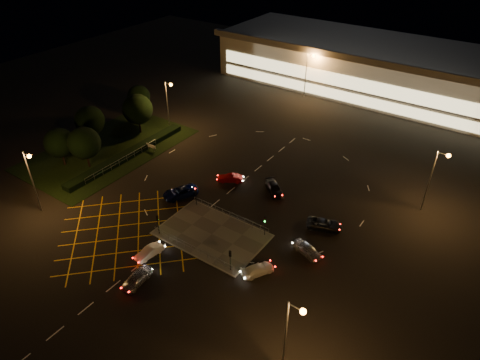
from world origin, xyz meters
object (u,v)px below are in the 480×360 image
Objects in this scene: car_right_silver at (307,250)px; car_east_grey at (324,224)px; signal_nw at (196,192)px; signal_se at (230,257)px; car_near_silver at (137,278)px; car_left_blue at (180,192)px; signal_ne at (265,222)px; car_approach_white at (258,269)px; car_circ_red at (230,178)px; car_queue_white at (149,252)px; signal_sw at (158,221)px; car_far_dkgrey at (274,188)px.

car_right_silver is 0.85× the size of car_east_grey.
car_east_grey is (18.02, 6.02, -1.68)m from signal_nw.
signal_se reaches higher than car_right_silver.
car_near_silver is 0.80× the size of car_left_blue.
car_near_silver is at bearing -116.88° from signal_ne.
car_circ_red is at bearing -15.61° from car_approach_white.
signal_se reaches higher than car_queue_white.
signal_sw is 0.58× the size of car_left_blue.
car_approach_white is at bearing -23.19° from signal_nw.
car_right_silver reaches higher than car_east_grey.
car_right_silver is 5.94m from car_east_grey.
car_queue_white is at bearing 111.00° from car_near_silver.
car_circ_red is at bearing 103.05° from car_queue_white.
signal_se is 14.41m from signal_nw.
signal_sw is 4.59m from car_queue_white.
signal_sw is at bearing -32.03° from car_circ_red.
signal_ne is 0.73× the size of car_near_silver.
car_right_silver is (6.42, 0.09, -1.65)m from signal_ne.
signal_se is 7.99m from signal_ne.
car_far_dkgrey is at bearing 50.95° from signal_nw.
car_east_grey is at bearing 44.99° from signal_ne.
car_far_dkgrey is at bearing 66.19° from car_right_silver.
car_far_dkgrey is 0.97× the size of car_east_grey.
signal_se is 1.00× the size of signal_nw.
signal_sw reaches higher than car_far_dkgrey.
car_east_grey is at bearing -74.46° from car_approach_white.
signal_sw is at bearing -38.84° from car_left_blue.
car_circ_red is (-7.34, -1.52, -0.04)m from car_far_dkgrey.
signal_se reaches higher than car_approach_white.
car_queue_white is 13.34m from car_left_blue.
car_circ_red is 0.81× the size of car_east_grey.
signal_sw is 20.18m from car_right_silver.
car_right_silver is (14.48, 16.00, -0.02)m from car_near_silver.
signal_sw is 8.99m from car_near_silver.
car_left_blue is (-5.40, 12.20, 0.12)m from car_queue_white.
signal_ne reaches higher than car_right_silver.
car_near_silver is 0.88× the size of car_east_grey.
car_near_silver is 25.76m from car_far_dkgrey.
car_approach_white is at bearing -174.06° from signal_sw.
car_right_silver is at bearing 35.62° from car_circ_red.
signal_nw reaches higher than car_east_grey.
car_far_dkgrey is at bearing 76.07° from car_near_silver.
signal_sw is at bearing -146.35° from signal_ne.
car_left_blue is 1.10× the size of car_east_grey.
car_near_silver is at bearing 44.48° from signal_se.
car_queue_white is at bearing -37.60° from car_left_blue.
car_approach_white is (3.00, 1.56, -1.76)m from signal_se.
signal_se is 10.93m from car_queue_white.
car_east_grey is at bearing 52.88° from car_circ_red.
signal_nw is 0.75× the size of car_approach_white.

